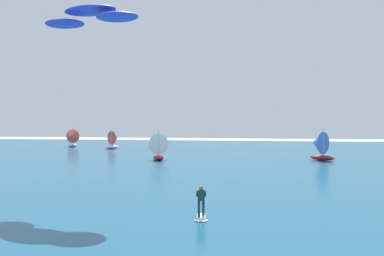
% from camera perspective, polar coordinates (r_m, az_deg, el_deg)
% --- Properties ---
extents(ocean, '(160.00, 90.00, 0.10)m').
position_cam_1_polar(ocean, '(57.87, 4.51, -3.98)').
color(ocean, navy).
rests_on(ocean, ground).
extents(kitesurfer, '(0.84, 2.01, 1.67)m').
position_cam_1_polar(kitesurfer, '(23.09, 1.22, -10.28)').
color(kitesurfer, white).
rests_on(kitesurfer, ocean).
extents(kite, '(7.50, 4.44, 1.08)m').
position_cam_1_polar(kite, '(29.65, -13.31, 14.12)').
color(kite, '#1E33B2').
extents(sailboat_mid_left, '(3.02, 3.35, 3.73)m').
position_cam_1_polar(sailboat_mid_left, '(55.18, -4.60, -2.40)').
color(sailboat_mid_left, maroon).
rests_on(sailboat_mid_left, ocean).
extents(sailboat_heeled_over, '(2.94, 3.13, 3.48)m').
position_cam_1_polar(sailboat_heeled_over, '(76.49, -10.23, -1.49)').
color(sailboat_heeled_over, white).
rests_on(sailboat_heeled_over, ocean).
extents(sailboat_trailing, '(3.60, 3.47, 4.02)m').
position_cam_1_polar(sailboat_trailing, '(56.73, 16.38, -2.22)').
color(sailboat_trailing, maroon).
rests_on(sailboat_trailing, ocean).
extents(sailboat_leading, '(2.57, 3.06, 3.62)m').
position_cam_1_polar(sailboat_leading, '(82.66, -15.61, -1.27)').
color(sailboat_leading, silver).
rests_on(sailboat_leading, ocean).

